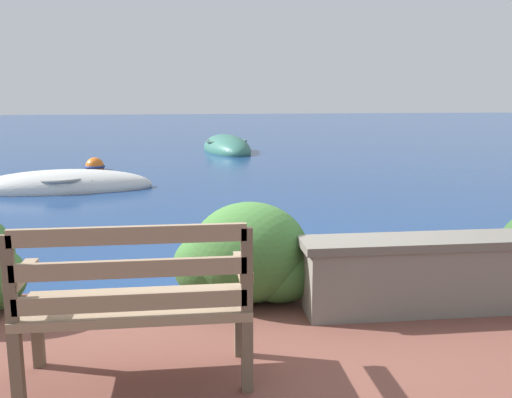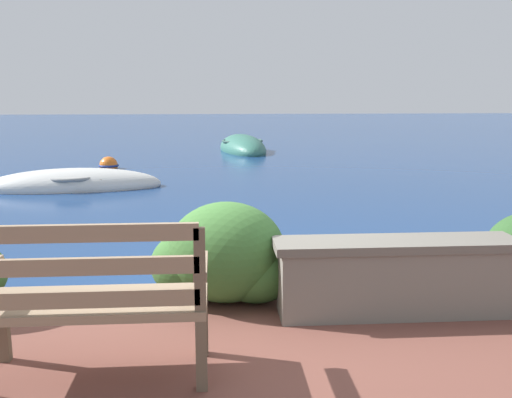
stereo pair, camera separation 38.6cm
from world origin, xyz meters
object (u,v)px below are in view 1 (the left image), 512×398
Objects in this scene: park_bench at (135,300)px; rowboat_nearest at (63,187)px; rowboat_mid at (227,149)px; mooring_buoy at (95,167)px.

park_bench is 7.99m from rowboat_nearest.
park_bench is at bearing 164.45° from rowboat_mid.
rowboat_mid is at bearing 54.30° from rowboat_nearest.
rowboat_mid is at bearing 48.21° from mooring_buoy.
rowboat_mid is (3.48, 6.47, 0.02)m from rowboat_nearest.
park_bench is 14.28m from rowboat_mid.
mooring_buoy is at bearing 79.27° from rowboat_nearest.
rowboat_nearest is at bearing 107.67° from park_bench.
park_bench is at bearing -83.07° from rowboat_nearest.
park_bench reaches higher than rowboat_nearest.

